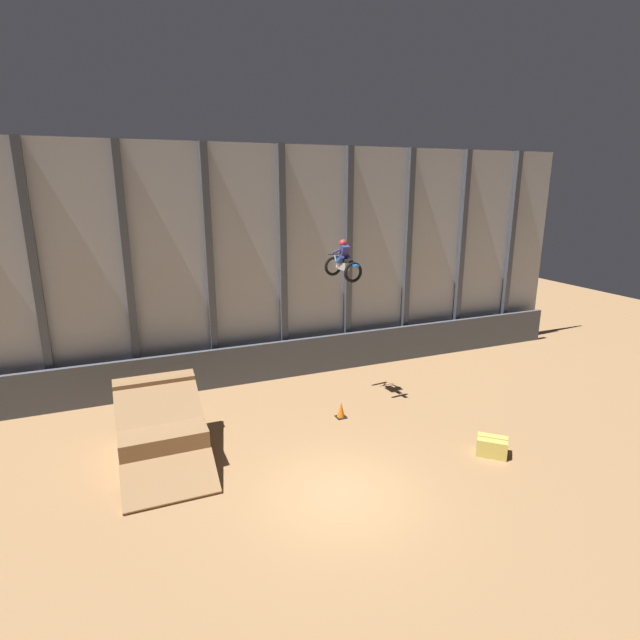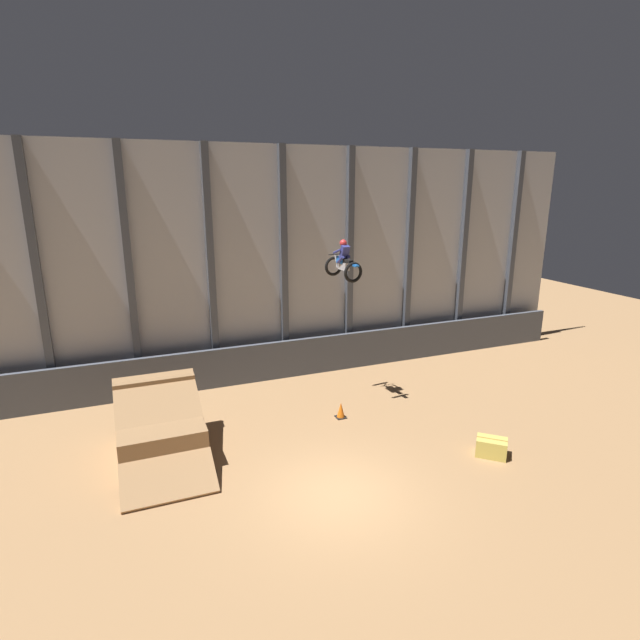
{
  "view_description": "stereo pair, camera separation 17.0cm",
  "coord_description": "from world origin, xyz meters",
  "px_view_note": "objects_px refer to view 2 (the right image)",
  "views": [
    {
      "loc": [
        -5.0,
        -10.64,
        8.09
      ],
      "look_at": [
        1.57,
        5.19,
        3.42
      ],
      "focal_mm": 28.0,
      "sensor_mm": 36.0,
      "label": 1
    },
    {
      "loc": [
        -4.85,
        -10.71,
        8.09
      ],
      "look_at": [
        1.57,
        5.19,
        3.42
      ],
      "focal_mm": 28.0,
      "sensor_mm": 36.0,
      "label": 2
    }
  ],
  "objects_px": {
    "dirt_ramp": "(160,429)",
    "hay_bale_trackside": "(491,447)",
    "rider_bike_solo": "(343,263)",
    "traffic_cone_near_ramp": "(341,410)"
  },
  "relations": [
    {
      "from": "rider_bike_solo",
      "to": "hay_bale_trackside",
      "type": "relative_size",
      "value": 1.67
    },
    {
      "from": "dirt_ramp",
      "to": "traffic_cone_near_ramp",
      "type": "xyz_separation_m",
      "value": [
        6.17,
        0.06,
        -0.48
      ]
    },
    {
      "from": "rider_bike_solo",
      "to": "traffic_cone_near_ramp",
      "type": "distance_m",
      "value": 5.29
    },
    {
      "from": "hay_bale_trackside",
      "to": "traffic_cone_near_ramp",
      "type": "bearing_deg",
      "value": 128.19
    },
    {
      "from": "dirt_ramp",
      "to": "traffic_cone_near_ramp",
      "type": "relative_size",
      "value": 7.35
    },
    {
      "from": "dirt_ramp",
      "to": "rider_bike_solo",
      "type": "bearing_deg",
      "value": 11.61
    },
    {
      "from": "rider_bike_solo",
      "to": "traffic_cone_near_ramp",
      "type": "relative_size",
      "value": 3.07
    },
    {
      "from": "dirt_ramp",
      "to": "hay_bale_trackside",
      "type": "bearing_deg",
      "value": -23.32
    },
    {
      "from": "hay_bale_trackside",
      "to": "rider_bike_solo",
      "type": "bearing_deg",
      "value": 115.37
    },
    {
      "from": "rider_bike_solo",
      "to": "hay_bale_trackside",
      "type": "height_order",
      "value": "rider_bike_solo"
    }
  ]
}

